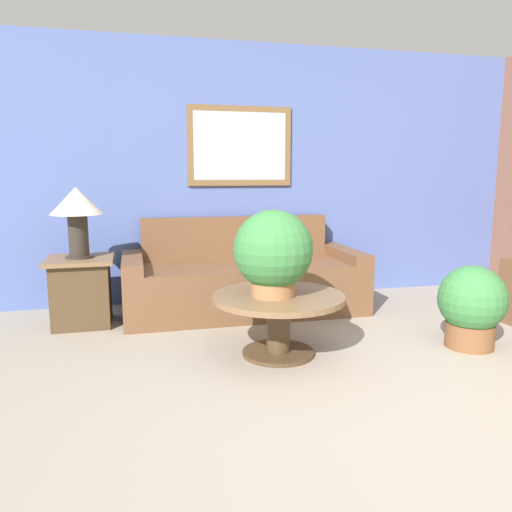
{
  "coord_description": "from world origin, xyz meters",
  "views": [
    {
      "loc": [
        -1.57,
        -2.0,
        1.31
      ],
      "look_at": [
        -0.57,
        2.03,
        0.62
      ],
      "focal_mm": 35.0,
      "sensor_mm": 36.0,
      "label": 1
    }
  ],
  "objects": [
    {
      "name": "ground_plane",
      "position": [
        0.0,
        0.0,
        0.0
      ],
      "size": [
        20.0,
        20.0,
        0.0
      ],
      "primitive_type": "plane",
      "color": "gray"
    },
    {
      "name": "wall_back",
      "position": [
        -0.01,
        3.09,
        1.31
      ],
      "size": [
        7.19,
        0.09,
        2.6
      ],
      "color": "#5166A8",
      "rests_on": "ground_plane"
    },
    {
      "name": "couch_main",
      "position": [
        -0.56,
        2.58,
        0.29
      ],
      "size": [
        2.24,
        0.94,
        0.88
      ],
      "color": "brown",
      "rests_on": "ground_plane"
    },
    {
      "name": "coffee_table",
      "position": [
        -0.58,
        1.33,
        0.33
      ],
      "size": [
        0.95,
        0.95,
        0.45
      ],
      "color": "#4C3823",
      "rests_on": "ground_plane"
    },
    {
      "name": "side_table",
      "position": [
        -2.03,
        2.46,
        0.3
      ],
      "size": [
        0.56,
        0.56,
        0.59
      ],
      "color": "#4C3823",
      "rests_on": "ground_plane"
    },
    {
      "name": "table_lamp",
      "position": [
        -2.03,
        2.46,
        1.02
      ],
      "size": [
        0.44,
        0.44,
        0.6
      ],
      "color": "#2D2823",
      "rests_on": "side_table"
    },
    {
      "name": "potted_plant_on_table",
      "position": [
        -0.63,
        1.31,
        0.77
      ],
      "size": [
        0.56,
        0.56,
        0.61
      ],
      "color": "#9E6B42",
      "rests_on": "coffee_table"
    },
    {
      "name": "potted_plant_floor",
      "position": [
        0.89,
        1.14,
        0.33
      ],
      "size": [
        0.5,
        0.5,
        0.63
      ],
      "color": "brown",
      "rests_on": "ground_plane"
    }
  ]
}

